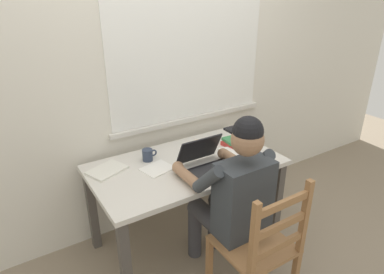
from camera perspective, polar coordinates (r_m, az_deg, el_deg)
name	(u,v)px	position (r m, az deg, el deg)	size (l,w,h in m)	color
ground_plane	(187,240)	(2.86, -0.90, -17.04)	(8.00, 8.00, 0.00)	gray
back_wall	(155,70)	(2.63, -6.29, 11.12)	(6.00, 0.08, 2.60)	silver
desk	(186,174)	(2.50, -0.99, -6.27)	(1.36, 0.76, 0.71)	beige
seated_person	(232,194)	(2.18, 6.79, -9.55)	(0.50, 0.60, 1.24)	#33383D
wooden_chair	(260,248)	(2.16, 11.35, -17.87)	(0.42, 0.42, 0.93)	olive
laptop	(207,163)	(2.35, 2.49, -4.38)	(0.33, 0.33, 0.22)	black
computer_mouse	(246,162)	(2.45, 9.17, -4.26)	(0.06, 0.10, 0.03)	black
coffee_mug_white	(199,146)	(2.59, 1.17, -1.61)	(0.11, 0.08, 0.10)	beige
coffee_mug_dark	(148,155)	(2.49, -7.46, -3.00)	(0.11, 0.08, 0.09)	#2D384C
book_stack_main	(235,142)	(2.73, 7.27, -0.85)	(0.21, 0.17, 0.06)	#BC332D
paper_pile_near_laptop	(235,152)	(2.62, 7.25, -2.47)	(0.22, 0.17, 0.02)	white
paper_pile_back_corner	(107,170)	(2.42, -14.13, -5.46)	(0.25, 0.18, 0.02)	silver
paper_pile_side	(157,169)	(2.39, -5.86, -5.32)	(0.21, 0.17, 0.01)	white
landscape_photo_print	(159,170)	(2.37, -5.52, -5.61)	(0.13, 0.09, 0.00)	gold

